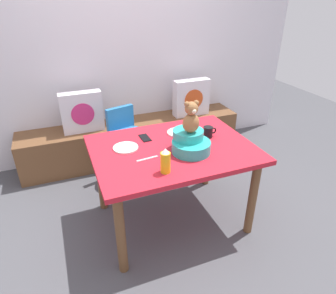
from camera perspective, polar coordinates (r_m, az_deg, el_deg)
ground_plane at (r=2.81m, az=0.77°, el=-13.41°), size 8.00×8.00×0.00m
back_wall at (r=3.58m, az=-8.72°, el=18.76°), size 4.40×0.10×2.60m
window_bench at (r=3.66m, az=-6.51°, el=1.41°), size 2.60×0.44×0.46m
pillow_floral_left at (r=3.38m, az=-16.13°, el=6.46°), size 0.44×0.15×0.44m
pillow_floral_right at (r=3.71m, az=4.47°, el=9.42°), size 0.44×0.15×0.44m
dining_table at (r=2.44m, az=0.87°, el=-2.09°), size 1.28×0.96×0.74m
highchair at (r=3.11m, az=-7.84°, el=2.27°), size 0.40×0.51×0.79m
infant_seat_teal at (r=2.30m, az=4.25°, el=0.83°), size 0.30×0.33×0.16m
teddy_bear at (r=2.22m, az=4.44°, el=5.57°), size 0.13×0.12×0.25m
ketchup_bottle at (r=2.03m, az=-0.49°, el=-2.70°), size 0.07×0.07×0.18m
coffee_mug at (r=2.55m, az=7.69°, el=2.86°), size 0.12×0.08×0.09m
dinner_plate_near at (r=2.62m, az=2.02°, el=2.80°), size 0.20×0.20×0.01m
dinner_plate_far at (r=2.39m, az=-8.10°, el=-0.12°), size 0.20×0.20×0.01m
cell_phone at (r=2.53m, az=-4.43°, el=1.76°), size 0.08×0.15×0.01m
table_fork at (r=2.22m, az=-4.00°, el=-2.25°), size 0.17×0.03×0.01m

